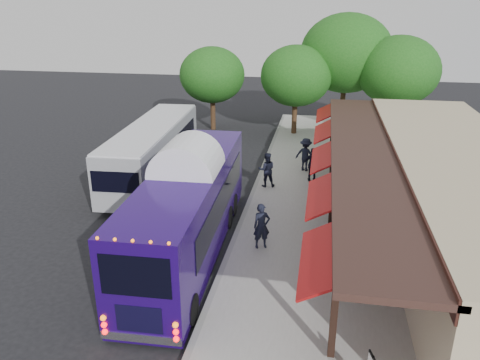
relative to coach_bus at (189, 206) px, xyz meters
The scene contains 14 objects.
ground 2.60m from the coach_bus, 35.36° to the right, with size 90.00×90.00×0.00m, color black.
sidewalk 7.33m from the coach_bus, 24.73° to the left, with size 10.00×40.00×0.15m, color #9E9B93.
curb 3.79m from the coach_bus, 63.21° to the left, with size 0.20×40.00×0.16m, color gray.
station_shelter 10.27m from the coach_bus, 16.81° to the left, with size 8.15×20.00×3.60m.
coach_bus is the anchor object (origin of this frame).
city_bus 8.47m from the coach_bus, 118.91° to the left, with size 2.91×10.88×2.89m.
ped_a 2.83m from the coach_bus, 11.22° to the left, with size 0.64×0.42×1.76m, color black.
ped_b 7.15m from the coach_bus, 73.22° to the left, with size 0.85×0.67×1.76m, color black.
ped_c 9.06m from the coach_bus, 61.54° to the left, with size 1.05×0.44×1.79m, color black.
ped_d 10.32m from the coach_bus, 68.00° to the left, with size 1.18×0.68×1.82m, color black.
tree_left 17.67m from the coach_bus, 81.16° to the left, with size 4.86×4.86×6.23m.
tree_mid 20.63m from the coach_bus, 72.81° to the left, with size 6.44×6.44×8.24m.
tree_right 20.20m from the coach_bus, 62.05° to the left, with size 5.40×5.40×6.91m.
tree_far 18.29m from the coach_bus, 100.51° to the left, with size 4.67×4.67×5.97m.
Camera 1 is at (3.17, -14.07, 8.90)m, focal length 35.00 mm.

